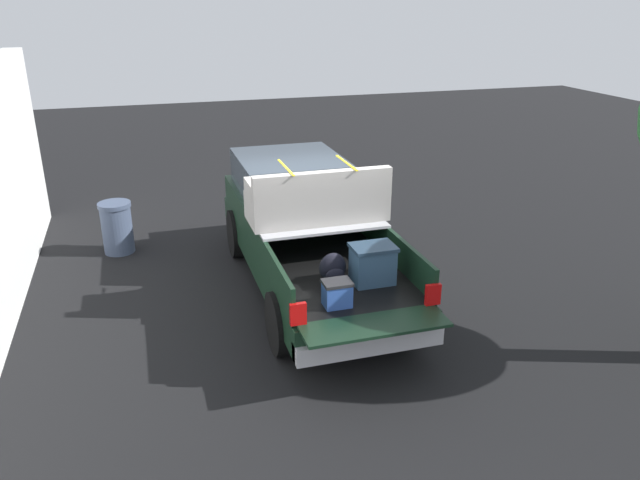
{
  "coord_description": "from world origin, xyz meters",
  "views": [
    {
      "loc": [
        -8.82,
        2.48,
        4.53
      ],
      "look_at": [
        -0.6,
        0.0,
        1.1
      ],
      "focal_mm": 34.37,
      "sensor_mm": 36.0,
      "label": 1
    }
  ],
  "objects": [
    {
      "name": "ground_plane",
      "position": [
        0.0,
        0.0,
        0.0
      ],
      "size": [
        40.0,
        40.0,
        0.0
      ],
      "primitive_type": "plane",
      "color": "black"
    },
    {
      "name": "trash_can",
      "position": [
        2.57,
        3.03,
        0.5
      ],
      "size": [
        0.6,
        0.6,
        0.98
      ],
      "color": "#3F4C66",
      "rests_on": "ground_plane"
    },
    {
      "name": "pickup_truck",
      "position": [
        0.39,
        -0.0,
        1.0
      ],
      "size": [
        6.05,
        2.06,
        2.23
      ],
      "color": "black",
      "rests_on": "ground_plane"
    }
  ]
}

